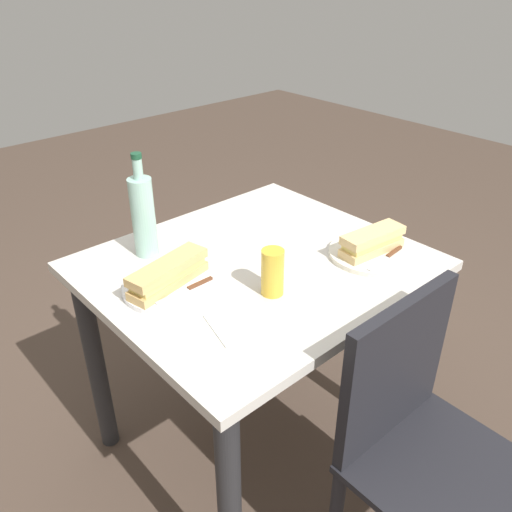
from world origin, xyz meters
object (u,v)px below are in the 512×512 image
water_bottle (143,215)px  beer_glass (273,272)px  plate_far (371,253)px  baguette_sandwich_far (372,241)px  knife_near (188,289)px  baguette_sandwich_near (168,274)px  chair_far (421,443)px  knife_far (387,257)px  dining_table (256,299)px  plate_near (170,287)px

water_bottle → beer_glass: size_ratio=2.43×
water_bottle → plate_far: bearing=136.7°
plate_far → baguette_sandwich_far: size_ratio=1.18×
knife_near → baguette_sandwich_near: bearing=-67.5°
chair_far → beer_glass: beer_glass is taller
knife_near → water_bottle: water_bottle is taller
knife_far → knife_near: bearing=-25.4°
knife_far → dining_table: bearing=-42.2°
dining_table → plate_far: size_ratio=3.64×
dining_table → knife_near: 0.29m
plate_far → water_bottle: (0.49, -0.46, 0.12)m
plate_near → knife_far: bearing=151.0°
baguette_sandwich_near → beer_glass: bearing=134.2°
chair_far → baguette_sandwich_far: 0.57m
knife_far → beer_glass: bearing=-16.8°
knife_near → knife_far: 0.59m
chair_far → knife_near: 0.70m
plate_far → knife_near: bearing=-20.5°
plate_near → dining_table: bearing=169.6°
baguette_sandwich_near → plate_far: bearing=155.3°
baguette_sandwich_near → baguette_sandwich_far: 0.61m
chair_far → knife_near: bearing=-67.4°
baguette_sandwich_far → plate_far: bearing=26.6°
chair_far → beer_glass: (0.08, -0.45, 0.31)m
knife_near → water_bottle: (-0.04, -0.26, 0.11)m
knife_far → beer_glass: (0.36, -0.11, 0.05)m
dining_table → plate_far: plate_far is taller
knife_near → water_bottle: size_ratio=0.57×
plate_near → baguette_sandwich_near: 0.04m
plate_near → knife_near: size_ratio=1.40×
knife_near → knife_far: bearing=154.6°
chair_far → baguette_sandwich_near: (0.27, -0.65, 0.30)m
dining_table → baguette_sandwich_far: baguette_sandwich_far is taller
beer_glass → plate_near: bearing=-45.8°
plate_near → plate_far: bearing=155.3°
plate_far → plate_near: bearing=-24.7°
dining_table → beer_glass: beer_glass is taller
beer_glass → baguette_sandwich_near: bearing=-45.8°
plate_near → knife_near: 0.06m
plate_far → water_bottle: water_bottle is taller
knife_near → water_bottle: 0.29m
dining_table → plate_near: 0.31m
chair_far → plate_near: 0.75m
plate_near → plate_far: same height
water_bottle → plate_near: bearing=73.8°
baguette_sandwich_far → water_bottle: bearing=-43.3°
baguette_sandwich_far → baguette_sandwich_near: bearing=-24.7°
baguette_sandwich_far → knife_far: size_ratio=1.19×
chair_far → baguette_sandwich_far: bearing=-124.9°
dining_table → beer_glass: size_ratio=7.09×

